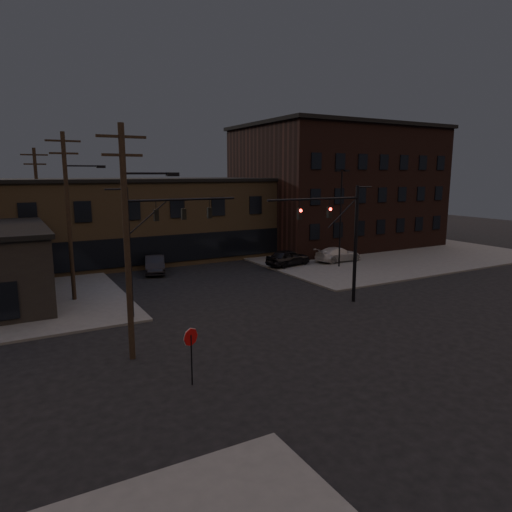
{
  "coord_description": "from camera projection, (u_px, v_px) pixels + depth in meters",
  "views": [
    {
      "loc": [
        -14.41,
        -19.02,
        8.8
      ],
      "look_at": [
        -0.19,
        6.46,
        3.5
      ],
      "focal_mm": 32.0,
      "sensor_mm": 36.0,
      "label": 1
    }
  ],
  "objects": [
    {
      "name": "sidewalk_ne",
      "position": [
        355.0,
        248.0,
        54.26
      ],
      "size": [
        30.0,
        30.0,
        0.15
      ],
      "primitive_type": "cube",
      "color": "#474744",
      "rests_on": "ground"
    },
    {
      "name": "building_right",
      "position": [
        335.0,
        188.0,
        56.46
      ],
      "size": [
        22.0,
        16.0,
        14.0
      ],
      "primitive_type": "cube",
      "color": "black",
      "rests_on": "ground"
    },
    {
      "name": "parked_car_lot_a",
      "position": [
        288.0,
        257.0,
        43.28
      ],
      "size": [
        4.87,
        2.69,
        1.57
      ],
      "primitive_type": "imported",
      "rotation": [
        0.0,
        0.0,
        1.76
      ],
      "color": "black",
      "rests_on": "sidewalk_ne"
    },
    {
      "name": "utility_pole_far",
      "position": [
        39.0,
        208.0,
        40.62
      ],
      "size": [
        2.2,
        0.28,
        11.0
      ],
      "color": "black",
      "rests_on": "ground"
    },
    {
      "name": "stop_sign",
      "position": [
        191.0,
        343.0,
        18.95
      ],
      "size": [
        0.72,
        0.33,
        2.48
      ],
      "color": "black",
      "rests_on": "ground"
    },
    {
      "name": "lot_light_a",
      "position": [
        341.0,
        210.0,
        42.1
      ],
      "size": [
        1.5,
        0.28,
        9.14
      ],
      "color": "black",
      "rests_on": "ground"
    },
    {
      "name": "utility_pole_mid",
      "position": [
        69.0,
        214.0,
        30.76
      ],
      "size": [
        3.7,
        0.28,
        11.5
      ],
      "color": "black",
      "rests_on": "ground"
    },
    {
      "name": "ground",
      "position": [
        317.0,
        337.0,
        24.82
      ],
      "size": [
        140.0,
        140.0,
        0.0
      ],
      "primitive_type": "plane",
      "color": "black",
      "rests_on": "ground"
    },
    {
      "name": "traffic_signal_far",
      "position": [
        150.0,
        237.0,
        27.58
      ],
      "size": [
        7.12,
        0.24,
        8.0
      ],
      "color": "black",
      "rests_on": "ground"
    },
    {
      "name": "parked_car_lot_b",
      "position": [
        338.0,
        254.0,
        45.39
      ],
      "size": [
        4.94,
        2.09,
        1.42
      ],
      "primitive_type": "imported",
      "rotation": [
        0.0,
        0.0,
        1.59
      ],
      "color": "#A7A7A9",
      "rests_on": "sidewalk_ne"
    },
    {
      "name": "building_row",
      "position": [
        158.0,
        219.0,
        48.17
      ],
      "size": [
        40.0,
        12.0,
        8.0
      ],
      "primitive_type": "cube",
      "color": "brown",
      "rests_on": "ground"
    },
    {
      "name": "lot_light_b",
      "position": [
        354.0,
        204.0,
        49.27
      ],
      "size": [
        1.5,
        0.28,
        9.14
      ],
      "color": "black",
      "rests_on": "ground"
    },
    {
      "name": "utility_pole_near",
      "position": [
        128.0,
        238.0,
        20.97
      ],
      "size": [
        3.7,
        0.28,
        11.0
      ],
      "color": "black",
      "rests_on": "ground"
    },
    {
      "name": "traffic_signal_near",
      "position": [
        343.0,
        232.0,
        30.38
      ],
      "size": [
        7.12,
        0.24,
        8.0
      ],
      "color": "black",
      "rests_on": "ground"
    },
    {
      "name": "car_crossing",
      "position": [
        155.0,
        264.0,
        40.83
      ],
      "size": [
        2.91,
        5.03,
        1.57
      ],
      "primitive_type": "imported",
      "rotation": [
        0.0,
        0.0,
        -0.28
      ],
      "color": "black",
      "rests_on": "ground"
    }
  ]
}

